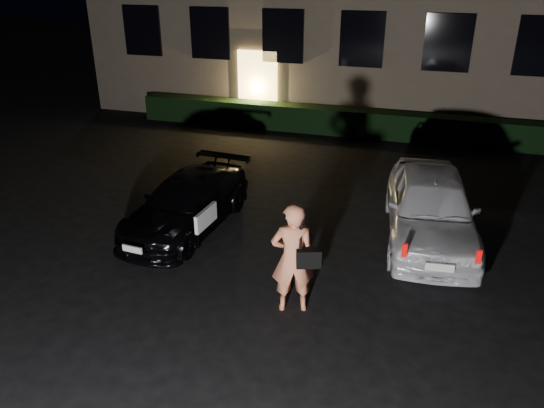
% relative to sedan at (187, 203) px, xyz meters
% --- Properties ---
extents(ground, '(80.00, 80.00, 0.00)m').
position_rel_sedan_xyz_m(ground, '(2.37, -2.79, -0.56)').
color(ground, black).
rests_on(ground, ground).
extents(hedge, '(15.00, 0.70, 0.85)m').
position_rel_sedan_xyz_m(hedge, '(2.37, 7.71, -0.13)').
color(hedge, black).
rests_on(hedge, ground).
extents(sedan, '(1.85, 4.00, 1.12)m').
position_rel_sedan_xyz_m(sedan, '(0.00, 0.00, 0.00)').
color(sedan, black).
rests_on(sedan, ground).
extents(hatch, '(2.19, 4.42, 1.45)m').
position_rel_sedan_xyz_m(hatch, '(4.98, 0.98, 0.17)').
color(hatch, white).
rests_on(hatch, ground).
extents(man, '(0.89, 0.67, 1.92)m').
position_rel_sedan_xyz_m(man, '(2.94, -2.20, 0.40)').
color(man, '#E8825B').
rests_on(man, ground).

